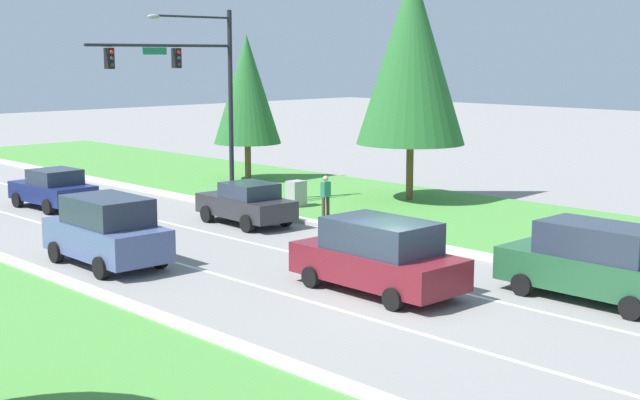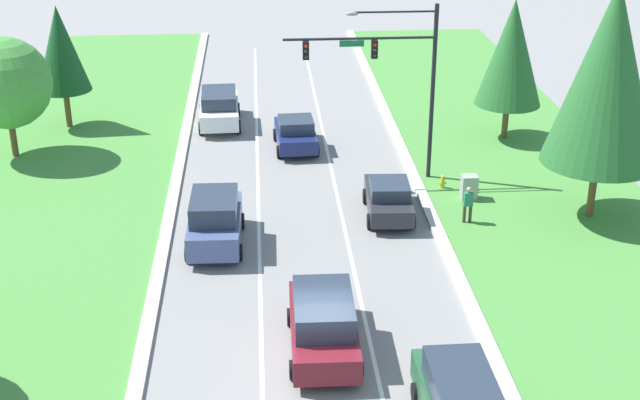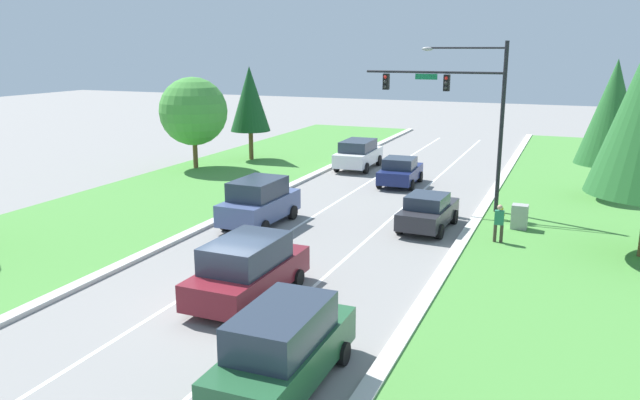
{
  "view_description": "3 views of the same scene",
  "coord_description": "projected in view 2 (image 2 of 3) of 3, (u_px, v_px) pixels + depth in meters",
  "views": [
    {
      "loc": [
        -17.38,
        -15.16,
        6.47
      ],
      "look_at": [
        0.92,
        3.98,
        2.12
      ],
      "focal_mm": 50.0,
      "sensor_mm": 36.0,
      "label": 1
    },
    {
      "loc": [
        -1.66,
        -23.62,
        16.34
      ],
      "look_at": [
        0.68,
        8.73,
        1.88
      ],
      "focal_mm": 50.0,
      "sensor_mm": 36.0,
      "label": 2
    },
    {
      "loc": [
        9.67,
        -15.81,
        7.98
      ],
      "look_at": [
        0.65,
        6.02,
        2.2
      ],
      "focal_mm": 35.0,
      "sensor_mm": 36.0,
      "label": 3
    }
  ],
  "objects": [
    {
      "name": "curb_strip_left",
      "position": [
        139.0,
        372.0,
        27.88
      ],
      "size": [
        0.5,
        90.0,
        0.15
      ],
      "color": "beige",
      "rests_on": "ground_plane"
    },
    {
      "name": "utility_cabinet",
      "position": [
        469.0,
        188.0,
        39.92
      ],
      "size": [
        0.7,
        0.6,
        1.18
      ],
      "color": "#9E9E99",
      "rests_on": "ground_plane"
    },
    {
      "name": "lane_stripe_inner_right",
      "position": [
        375.0,
        364.0,
        28.4
      ],
      "size": [
        0.14,
        81.0,
        0.01
      ],
      "color": "white",
      "rests_on": "ground_plane"
    },
    {
      "name": "white_suv",
      "position": [
        219.0,
        107.0,
        49.16
      ],
      "size": [
        2.36,
        5.02,
        1.94
      ],
      "rotation": [
        0.0,
        0.0,
        0.03
      ],
      "color": "white",
      "rests_on": "ground_plane"
    },
    {
      "name": "burgundy_suv",
      "position": [
        323.0,
        323.0,
        28.73
      ],
      "size": [
        2.35,
        5.04,
        2.03
      ],
      "rotation": [
        0.0,
        0.0,
        -0.02
      ],
      "color": "maroon",
      "rests_on": "ground_plane"
    },
    {
      "name": "traffic_signal_mast",
      "position": [
        392.0,
        67.0,
        40.15
      ],
      "size": [
        6.93,
        0.41,
        8.31
      ],
      "color": "black",
      "rests_on": "ground_plane"
    },
    {
      "name": "curb_strip_right",
      "position": [
        494.0,
        357.0,
        28.62
      ],
      "size": [
        0.5,
        90.0,
        0.15
      ],
      "color": "beige",
      "rests_on": "ground_plane"
    },
    {
      "name": "slate_blue_suv",
      "position": [
        215.0,
        220.0,
        35.64
      ],
      "size": [
        2.3,
        4.63,
        2.16
      ],
      "rotation": [
        0.0,
        0.0,
        -0.02
      ],
      "color": "#475684",
      "rests_on": "ground_plane"
    },
    {
      "name": "conifer_far_right_tree",
      "position": [
        608.0,
        74.0,
        35.88
      ],
      "size": [
        4.76,
        4.76,
        10.19
      ],
      "color": "brown",
      "rests_on": "ground_plane"
    },
    {
      "name": "pedestrian",
      "position": [
        468.0,
        203.0,
        37.51
      ],
      "size": [
        0.4,
        0.24,
        1.69
      ],
      "rotation": [
        0.0,
        0.0,
        3.21
      ],
      "color": "#42382D",
      "rests_on": "ground_plane"
    },
    {
      "name": "ground_plane",
      "position": [
        319.0,
        366.0,
        28.28
      ],
      "size": [
        160.0,
        160.0,
        0.0
      ],
      "primitive_type": "plane",
      "color": "gray"
    },
    {
      "name": "navy_sedan",
      "position": [
        296.0,
        133.0,
        45.8
      ],
      "size": [
        2.27,
        4.2,
        1.68
      ],
      "rotation": [
        0.0,
        0.0,
        0.04
      ],
      "color": "navy",
      "rests_on": "ground_plane"
    },
    {
      "name": "charcoal_sedan",
      "position": [
        389.0,
        198.0,
        38.29
      ],
      "size": [
        2.18,
        4.32,
        1.64
      ],
      "rotation": [
        0.0,
        0.0,
        -0.05
      ],
      "color": "#28282D",
      "rests_on": "ground_plane"
    },
    {
      "name": "conifer_near_right_tree",
      "position": [
        511.0,
        53.0,
        45.55
      ],
      "size": [
        3.43,
        3.43,
        7.46
      ],
      "color": "brown",
      "rests_on": "ground_plane"
    },
    {
      "name": "conifer_mid_left_tree",
      "position": [
        61.0,
        49.0,
        47.31
      ],
      "size": [
        2.87,
        2.87,
        6.74
      ],
      "color": "brown",
      "rests_on": "ground_plane"
    },
    {
      "name": "fire_hydrant",
      "position": [
        443.0,
        182.0,
        41.13
      ],
      "size": [
        0.34,
        0.2,
        0.7
      ],
      "color": "gold",
      "rests_on": "ground_plane"
    },
    {
      "name": "oak_far_left_tree",
      "position": [
        5.0,
        83.0,
        43.43
      ],
      "size": [
        4.51,
        4.51,
        6.13
      ],
      "color": "brown",
      "rests_on": "ground_plane"
    },
    {
      "name": "lane_stripe_inner_left",
      "position": [
        262.0,
        368.0,
        28.16
      ],
      "size": [
        0.14,
        81.0,
        0.01
      ],
      "color": "white",
      "rests_on": "ground_plane"
    }
  ]
}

